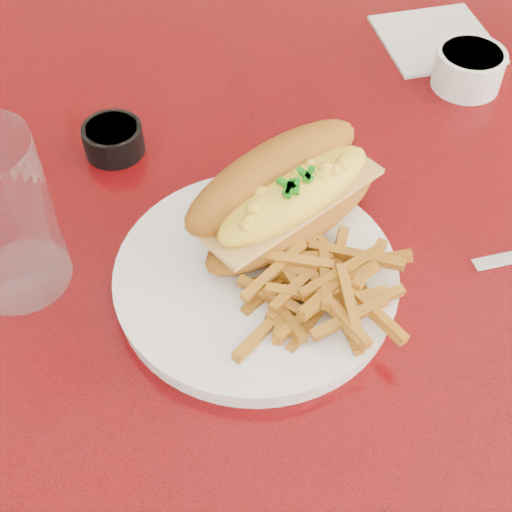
{
  "coord_description": "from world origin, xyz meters",
  "views": [
    {
      "loc": [
        -0.19,
        -0.51,
        1.27
      ],
      "look_at": [
        -0.21,
        -0.12,
        0.81
      ],
      "focal_mm": 50.0,
      "sensor_mm": 36.0,
      "label": 1
    }
  ],
  "objects_px": {
    "diner_table": "(442,298)",
    "booth_bench_far": "(370,95)",
    "dinner_plate": "(256,278)",
    "fork": "(317,236)",
    "mac_hoagie": "(287,195)",
    "sauce_cup_left": "(113,138)",
    "gravy_ramekin": "(469,68)"
  },
  "relations": [
    {
      "from": "diner_table",
      "to": "booth_bench_far",
      "type": "xyz_separation_m",
      "value": [
        0.0,
        0.81,
        -0.32
      ]
    },
    {
      "from": "dinner_plate",
      "to": "fork",
      "type": "height_order",
      "value": "same"
    },
    {
      "from": "booth_bench_far",
      "to": "dinner_plate",
      "type": "bearing_deg",
      "value": -102.87
    },
    {
      "from": "diner_table",
      "to": "dinner_plate",
      "type": "bearing_deg",
      "value": -151.21
    },
    {
      "from": "diner_table",
      "to": "dinner_plate",
      "type": "xyz_separation_m",
      "value": [
        -0.21,
        -0.12,
        0.17
      ]
    },
    {
      "from": "fork",
      "to": "diner_table",
      "type": "bearing_deg",
      "value": -64.79
    },
    {
      "from": "dinner_plate",
      "to": "mac_hoagie",
      "type": "height_order",
      "value": "mac_hoagie"
    },
    {
      "from": "sauce_cup_left",
      "to": "gravy_ramekin",
      "type": "bearing_deg",
      "value": 19.13
    },
    {
      "from": "mac_hoagie",
      "to": "gravy_ramekin",
      "type": "distance_m",
      "value": 0.32
    },
    {
      "from": "gravy_ramekin",
      "to": "sauce_cup_left",
      "type": "height_order",
      "value": "gravy_ramekin"
    },
    {
      "from": "mac_hoagie",
      "to": "booth_bench_far",
      "type": "bearing_deg",
      "value": 34.02
    },
    {
      "from": "booth_bench_far",
      "to": "mac_hoagie",
      "type": "xyz_separation_m",
      "value": [
        -0.19,
        -0.87,
        0.54
      ]
    },
    {
      "from": "fork",
      "to": "sauce_cup_left",
      "type": "distance_m",
      "value": 0.25
    },
    {
      "from": "fork",
      "to": "gravy_ramekin",
      "type": "bearing_deg",
      "value": -32.72
    },
    {
      "from": "gravy_ramekin",
      "to": "fork",
      "type": "bearing_deg",
      "value": -123.74
    },
    {
      "from": "mac_hoagie",
      "to": "fork",
      "type": "distance_m",
      "value": 0.05
    },
    {
      "from": "mac_hoagie",
      "to": "fork",
      "type": "bearing_deg",
      "value": -70.82
    },
    {
      "from": "booth_bench_far",
      "to": "fork",
      "type": "height_order",
      "value": "booth_bench_far"
    },
    {
      "from": "booth_bench_far",
      "to": "diner_table",
      "type": "bearing_deg",
      "value": -90.0
    },
    {
      "from": "diner_table",
      "to": "mac_hoagie",
      "type": "height_order",
      "value": "mac_hoagie"
    },
    {
      "from": "diner_table",
      "to": "gravy_ramekin",
      "type": "bearing_deg",
      "value": 85.04
    },
    {
      "from": "diner_table",
      "to": "booth_bench_far",
      "type": "relative_size",
      "value": 1.03
    },
    {
      "from": "fork",
      "to": "mac_hoagie",
      "type": "bearing_deg",
      "value": 63.99
    },
    {
      "from": "mac_hoagie",
      "to": "fork",
      "type": "xyz_separation_m",
      "value": [
        0.03,
        -0.01,
        -0.04
      ]
    },
    {
      "from": "diner_table",
      "to": "sauce_cup_left",
      "type": "bearing_deg",
      "value": 171.35
    },
    {
      "from": "gravy_ramekin",
      "to": "sauce_cup_left",
      "type": "distance_m",
      "value": 0.41
    },
    {
      "from": "sauce_cup_left",
      "to": "fork",
      "type": "bearing_deg",
      "value": -30.99
    },
    {
      "from": "fork",
      "to": "booth_bench_far",
      "type": "bearing_deg",
      "value": -9.13
    },
    {
      "from": "gravy_ramekin",
      "to": "sauce_cup_left",
      "type": "xyz_separation_m",
      "value": [
        -0.39,
        -0.13,
        -0.01
      ]
    },
    {
      "from": "diner_table",
      "to": "fork",
      "type": "distance_m",
      "value": 0.25
    },
    {
      "from": "dinner_plate",
      "to": "diner_table",
      "type": "bearing_deg",
      "value": 28.79
    },
    {
      "from": "dinner_plate",
      "to": "mac_hoagie",
      "type": "relative_size",
      "value": 1.27
    }
  ]
}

